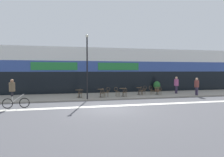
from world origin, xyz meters
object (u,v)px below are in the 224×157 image
at_px(bistro_table_4, 157,89).
at_px(cafe_chair_3_side, 144,89).
at_px(cafe_chair_2_near, 125,92).
at_px(pedestrian_near_end, 176,83).
at_px(cafe_chair_3_near, 141,90).
at_px(lamp_post, 87,62).
at_px(bistro_table_1, 101,91).
at_px(bistro_table_2, 123,91).
at_px(pedestrian_far_end, 197,85).
at_px(cafe_chair_2_side, 117,91).
at_px(cafe_chair_1_near, 102,92).
at_px(cafe_chair_1_side, 107,92).
at_px(bistro_table_0, 79,92).
at_px(bistro_table_3, 139,90).
at_px(cafe_chair_4_side, 151,90).
at_px(cafe_chair_0_near, 80,92).
at_px(planter_pot, 157,86).
at_px(cyclist_0, 13,92).
at_px(cafe_chair_4_near, 160,90).

distance_m(bistro_table_4, cafe_chair_3_side, 1.36).
height_order(cafe_chair_2_near, pedestrian_near_end, pedestrian_near_end).
bearing_deg(cafe_chair_3_near, lamp_post, 106.32).
distance_m(bistro_table_1, pedestrian_near_end, 8.85).
distance_m(bistro_table_2, pedestrian_far_end, 7.67).
bearing_deg(bistro_table_2, cafe_chair_2_side, -179.24).
distance_m(cafe_chair_1_near, cafe_chair_1_side, 0.88).
xyz_separation_m(bistro_table_0, cafe_chair_2_near, (4.25, -0.88, 0.01)).
height_order(bistro_table_3, pedestrian_far_end, pedestrian_far_end).
xyz_separation_m(bistro_table_4, pedestrian_near_end, (2.46, 0.25, 0.57)).
bearing_deg(bistro_table_1, pedestrian_far_end, -5.03).
bearing_deg(cafe_chair_4_side, cafe_chair_3_near, -167.03).
bearing_deg(cafe_chair_0_near, cafe_chair_2_near, -88.60).
bearing_deg(pedestrian_far_end, lamp_post, 175.34).
distance_m(cafe_chair_3_near, pedestrian_far_end, 5.74).
bearing_deg(bistro_table_4, pedestrian_near_end, 5.76).
bearing_deg(bistro_table_1, pedestrian_near_end, 7.75).
relative_size(bistro_table_1, cafe_chair_2_side, 0.85).
height_order(cafe_chair_4_side, planter_pot, planter_pot).
relative_size(bistro_table_1, planter_pot, 0.62).
bearing_deg(cafe_chair_3_near, cafe_chair_2_near, 117.44).
distance_m(cafe_chair_3_side, cyclist_0, 13.02).
height_order(bistro_table_2, cafe_chair_1_side, cafe_chair_1_side).
relative_size(bistro_table_4, lamp_post, 0.13).
bearing_deg(lamp_post, pedestrian_near_end, 12.36).
relative_size(bistro_table_0, pedestrian_far_end, 0.42).
height_order(cafe_chair_1_side, planter_pot, planter_pot).
xyz_separation_m(cafe_chair_1_near, lamp_post, (-1.44, -0.42, 2.75)).
bearing_deg(cafe_chair_1_near, cyclist_0, 107.15).
height_order(cafe_chair_1_near, cyclist_0, cyclist_0).
xyz_separation_m(cafe_chair_1_near, cyclist_0, (-7.04, -3.14, 0.50)).
height_order(cafe_chair_2_side, planter_pot, planter_pot).
bearing_deg(cafe_chair_3_near, bistro_table_2, 102.12).
distance_m(bistro_table_1, bistro_table_3, 4.53).
xyz_separation_m(cafe_chair_0_near, planter_pot, (9.55, 3.73, 0.17)).
height_order(lamp_post, pedestrian_far_end, lamp_post).
xyz_separation_m(bistro_table_2, lamp_post, (-3.71, -1.24, 2.71)).
xyz_separation_m(cafe_chair_2_near, cafe_chair_2_side, (-0.63, 0.62, 0.00)).
height_order(bistro_table_0, cafe_chair_0_near, cafe_chair_0_near).
bearing_deg(bistro_table_4, bistro_table_2, -169.54).
distance_m(cafe_chair_2_side, planter_pot, 6.82).
distance_m(bistro_table_4, cafe_chair_4_side, 0.63).
relative_size(cafe_chair_1_near, cafe_chair_3_side, 1.00).
xyz_separation_m(cafe_chair_2_side, cafe_chair_4_side, (4.02, 0.75, 0.00)).
xyz_separation_m(cafe_chair_4_near, cafe_chair_4_side, (-0.63, 0.63, 0.00)).
height_order(cafe_chair_0_near, cafe_chair_4_side, same).
bearing_deg(bistro_table_4, cafe_chair_2_side, -170.82).
bearing_deg(bistro_table_0, lamp_post, -70.28).
bearing_deg(bistro_table_3, pedestrian_far_end, -21.17).
bearing_deg(cafe_chair_1_side, lamp_post, 23.95).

